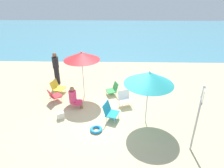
# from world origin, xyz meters

# --- Properties ---
(ground_plane) EXTENTS (40.00, 40.00, 0.00)m
(ground_plane) POSITION_xyz_m (0.00, 0.00, 0.00)
(ground_plane) COLOR #CCB789
(sea_water) EXTENTS (40.00, 16.00, 0.01)m
(sea_water) POSITION_xyz_m (0.00, 13.96, 0.00)
(sea_water) COLOR teal
(sea_water) RESTS_ON ground_plane
(umbrella_teal) EXTENTS (1.73, 1.73, 2.10)m
(umbrella_teal) POSITION_xyz_m (1.29, -0.37, 1.81)
(umbrella_teal) COLOR silver
(umbrella_teal) RESTS_ON ground_plane
(umbrella_red) EXTENTS (1.57, 1.57, 2.14)m
(umbrella_red) POSITION_xyz_m (-1.31, 1.58, 1.90)
(umbrella_red) COLOR silver
(umbrella_red) RESTS_ON ground_plane
(beach_chair_a) EXTENTS (0.68, 0.67, 0.57)m
(beach_chair_a) POSITION_xyz_m (-2.55, 0.99, 0.31)
(beach_chair_a) COLOR red
(beach_chair_a) RESTS_ON ground_plane
(beach_chair_b) EXTENTS (0.68, 0.67, 0.59)m
(beach_chair_b) POSITION_xyz_m (-2.62, 1.80, 0.30)
(beach_chair_b) COLOR gold
(beach_chair_b) RESTS_ON ground_plane
(beach_chair_c) EXTENTS (0.64, 0.64, 0.62)m
(beach_chair_c) POSITION_xyz_m (0.54, 0.78, 0.34)
(beach_chair_c) COLOR white
(beach_chair_c) RESTS_ON ground_plane
(beach_chair_d) EXTENTS (0.66, 0.68, 0.68)m
(beach_chair_d) POSITION_xyz_m (-0.07, -0.25, 0.36)
(beach_chair_d) COLOR teal
(beach_chair_d) RESTS_ON ground_plane
(beach_chair_e) EXTENTS (0.62, 0.60, 0.59)m
(beach_chair_e) POSITION_xyz_m (0.04, 1.67, 0.29)
(beach_chair_e) COLOR #33934C
(beach_chair_e) RESTS_ON ground_plane
(person_a) EXTENTS (0.30, 0.30, 1.66)m
(person_a) POSITION_xyz_m (-2.86, 2.77, 0.84)
(person_a) COLOR black
(person_a) RESTS_ON ground_plane
(person_b) EXTENTS (0.55, 0.33, 0.98)m
(person_b) POSITION_xyz_m (-1.55, 0.49, 0.50)
(person_b) COLOR #DB3866
(person_b) RESTS_ON ground_plane
(warning_sign) EXTENTS (0.16, 0.43, 2.25)m
(warning_sign) POSITION_xyz_m (2.53, -1.79, 1.46)
(warning_sign) COLOR #ADADB2
(warning_sign) RESTS_ON ground_plane
(swim_ring) EXTENTS (0.45, 0.45, 0.10)m
(swim_ring) POSITION_xyz_m (-0.52, -0.95, 0.05)
(swim_ring) COLOR #238CD8
(swim_ring) RESTS_ON ground_plane
(beach_bag) EXTENTS (0.31, 0.28, 0.25)m
(beach_bag) POSITION_xyz_m (-1.95, -0.25, 0.13)
(beach_bag) COLOR silver
(beach_bag) RESTS_ON ground_plane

